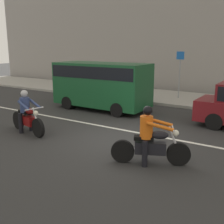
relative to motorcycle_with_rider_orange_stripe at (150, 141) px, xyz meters
name	(u,v)px	position (x,y,z in m)	size (l,w,h in m)	color
ground_plane	(124,139)	(-1.61, 1.37, -0.65)	(80.00, 80.00, 0.00)	#2C2C2C
sidewalk_slab	(195,100)	(-1.61, 9.37, -0.58)	(40.00, 4.40, 0.14)	#99968E
lane_marking_stripe	(154,136)	(-0.92, 2.27, -0.65)	(18.00, 0.14, 0.01)	silver
motorcycle_with_rider_orange_stripe	(150,141)	(0.00, 0.00, 0.00)	(1.96, 1.07, 1.59)	black
motorcycle_with_rider_denim_blue	(27,116)	(-4.93, 0.09, -0.01)	(2.09, 0.79, 1.57)	black
parked_van_forest_green	(101,83)	(-4.91, 4.74, 0.68)	(4.74, 1.96, 2.30)	#164C28
street_sign_post	(180,70)	(-2.56, 9.16, 1.11)	(0.44, 0.08, 2.68)	gray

